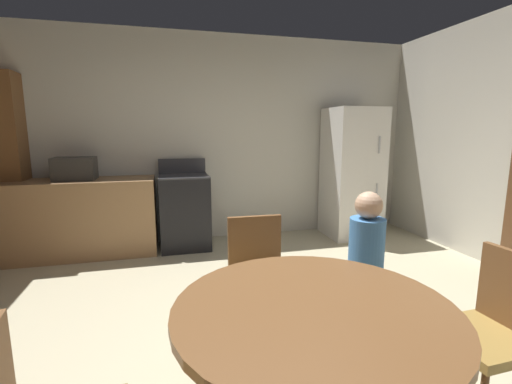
{
  "coord_description": "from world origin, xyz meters",
  "views": [
    {
      "loc": [
        -0.64,
        -2.01,
        1.46
      ],
      "look_at": [
        0.18,
        1.17,
        0.89
      ],
      "focal_mm": 24.84,
      "sensor_mm": 36.0,
      "label": 1
    }
  ],
  "objects_px": {
    "refrigerator": "(352,173)",
    "chair_north": "(258,272)",
    "person_child": "(365,270)",
    "microwave": "(75,169)",
    "oven_range": "(185,211)",
    "chair_east": "(494,326)",
    "dining_table": "(313,342)"
  },
  "relations": [
    {
      "from": "refrigerator",
      "to": "dining_table",
      "type": "distance_m",
      "value": 3.69
    },
    {
      "from": "chair_north",
      "to": "chair_east",
      "type": "relative_size",
      "value": 1.0
    },
    {
      "from": "chair_north",
      "to": "chair_east",
      "type": "xyz_separation_m",
      "value": [
        0.96,
        -0.95,
        0.0
      ]
    },
    {
      "from": "refrigerator",
      "to": "microwave",
      "type": "bearing_deg",
      "value": 179.18
    },
    {
      "from": "oven_range",
      "to": "dining_table",
      "type": "xyz_separation_m",
      "value": [
        0.35,
        -3.19,
        0.13
      ]
    },
    {
      "from": "chair_east",
      "to": "person_child",
      "type": "height_order",
      "value": "person_child"
    },
    {
      "from": "chair_east",
      "to": "chair_north",
      "type": "bearing_deg",
      "value": -46.85
    },
    {
      "from": "oven_range",
      "to": "chair_north",
      "type": "height_order",
      "value": "oven_range"
    },
    {
      "from": "microwave",
      "to": "chair_east",
      "type": "xyz_separation_m",
      "value": [
        2.55,
        -3.15,
        -0.53
      ]
    },
    {
      "from": "refrigerator",
      "to": "chair_east",
      "type": "xyz_separation_m",
      "value": [
        -0.94,
        -3.1,
        -0.38
      ]
    },
    {
      "from": "refrigerator",
      "to": "dining_table",
      "type": "xyz_separation_m",
      "value": [
        -1.93,
        -3.14,
        -0.28
      ]
    },
    {
      "from": "refrigerator",
      "to": "person_child",
      "type": "distance_m",
      "value": 2.8
    },
    {
      "from": "oven_range",
      "to": "dining_table",
      "type": "height_order",
      "value": "oven_range"
    },
    {
      "from": "refrigerator",
      "to": "chair_east",
      "type": "bearing_deg",
      "value": -106.89
    },
    {
      "from": "refrigerator",
      "to": "chair_north",
      "type": "bearing_deg",
      "value": -131.54
    },
    {
      "from": "oven_range",
      "to": "chair_north",
      "type": "relative_size",
      "value": 1.26
    },
    {
      "from": "oven_range",
      "to": "microwave",
      "type": "xyz_separation_m",
      "value": [
        -1.22,
        -0.0,
        0.56
      ]
    },
    {
      "from": "oven_range",
      "to": "person_child",
      "type": "height_order",
      "value": "oven_range"
    },
    {
      "from": "dining_table",
      "to": "microwave",
      "type": "bearing_deg",
      "value": 116.19
    },
    {
      "from": "chair_east",
      "to": "microwave",
      "type": "bearing_deg",
      "value": -53.16
    },
    {
      "from": "person_child",
      "to": "oven_range",
      "type": "bearing_deg",
      "value": -114.23
    },
    {
      "from": "microwave",
      "to": "oven_range",
      "type": "bearing_deg",
      "value": 0.17
    },
    {
      "from": "microwave",
      "to": "person_child",
      "type": "height_order",
      "value": "microwave"
    },
    {
      "from": "oven_range",
      "to": "chair_north",
      "type": "bearing_deg",
      "value": -80.28
    },
    {
      "from": "chair_north",
      "to": "person_child",
      "type": "distance_m",
      "value": 0.7
    },
    {
      "from": "microwave",
      "to": "chair_north",
      "type": "xyz_separation_m",
      "value": [
        1.59,
        -2.2,
        -0.53
      ]
    },
    {
      "from": "oven_range",
      "to": "refrigerator",
      "type": "height_order",
      "value": "refrigerator"
    },
    {
      "from": "chair_east",
      "to": "person_child",
      "type": "xyz_separation_m",
      "value": [
        -0.34,
        0.63,
        0.08
      ]
    },
    {
      "from": "refrigerator",
      "to": "chair_north",
      "type": "relative_size",
      "value": 2.02
    },
    {
      "from": "chair_north",
      "to": "refrigerator",
      "type": "bearing_deg",
      "value": 139.94
    },
    {
      "from": "oven_range",
      "to": "refrigerator",
      "type": "relative_size",
      "value": 0.62
    },
    {
      "from": "chair_north",
      "to": "person_child",
      "type": "bearing_deg",
      "value": 63.94
    }
  ]
}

